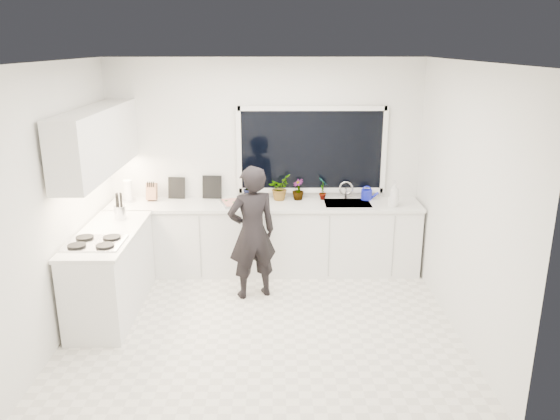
{
  "coord_description": "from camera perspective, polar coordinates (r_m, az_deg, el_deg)",
  "views": [
    {
      "loc": [
        0.14,
        -5.18,
        2.86
      ],
      "look_at": [
        0.18,
        0.4,
        1.15
      ],
      "focal_mm": 35.0,
      "sensor_mm": 36.0,
      "label": 1
    }
  ],
  "objects": [
    {
      "name": "stovetop",
      "position": [
        5.82,
        -18.79,
        -3.22
      ],
      "size": [
        0.56,
        0.48,
        0.03
      ],
      "primitive_type": "cube",
      "color": "black",
      "rests_on": "countertop_left"
    },
    {
      "name": "faucet",
      "position": [
        7.13,
        6.9,
        2.03
      ],
      "size": [
        0.03,
        0.03,
        0.22
      ],
      "primitive_type": "cylinder",
      "color": "silver",
      "rests_on": "countertop_back"
    },
    {
      "name": "watering_can",
      "position": [
        7.14,
        9.02,
        1.6
      ],
      "size": [
        0.18,
        0.18,
        0.13
      ],
      "primitive_type": "cylinder",
      "rotation": [
        0.0,
        0.0,
        0.33
      ],
      "color": "#1218AB",
      "rests_on": "countertop_back"
    },
    {
      "name": "utensil_crock",
      "position": [
        6.51,
        -16.38,
        -0.27
      ],
      "size": [
        0.14,
        0.14,
        0.16
      ],
      "primitive_type": "cylinder",
      "rotation": [
        0.0,
        0.0,
        0.04
      ],
      "color": "silver",
      "rests_on": "countertop_left"
    },
    {
      "name": "ceiling",
      "position": [
        5.18,
        -2.09,
        15.37
      ],
      "size": [
        4.0,
        3.5,
        0.02
      ],
      "primitive_type": "cube",
      "color": "white",
      "rests_on": "wall_back"
    },
    {
      "name": "base_cabinets_left",
      "position": [
        6.3,
        -17.22,
        -6.36
      ],
      "size": [
        0.58,
        1.6,
        0.88
      ],
      "primitive_type": "cube",
      "color": "white",
      "rests_on": "floor"
    },
    {
      "name": "wall_right",
      "position": [
        5.71,
        18.68,
        0.78
      ],
      "size": [
        0.02,
        3.5,
        2.7
      ],
      "primitive_type": "cube",
      "color": "white",
      "rests_on": "ground"
    },
    {
      "name": "picture_frame_small",
      "position": [
        7.15,
        -7.11,
        2.4
      ],
      "size": [
        0.25,
        0.04,
        0.3
      ],
      "primitive_type": "cube",
      "rotation": [
        0.0,
        0.0,
        -0.07
      ],
      "color": "black",
      "rests_on": "countertop_back"
    },
    {
      "name": "wall_left",
      "position": [
        5.81,
        -22.17,
        0.68
      ],
      "size": [
        0.02,
        3.5,
        2.7
      ],
      "primitive_type": "cube",
      "color": "white",
      "rests_on": "ground"
    },
    {
      "name": "sink",
      "position": [
        6.98,
        7.05,
        0.34
      ],
      "size": [
        0.58,
        0.42,
        0.14
      ],
      "primitive_type": "cube",
      "color": "silver",
      "rests_on": "countertop_back"
    },
    {
      "name": "knife_block",
      "position": [
        7.19,
        -13.25,
        1.83
      ],
      "size": [
        0.13,
        0.1,
        0.22
      ],
      "primitive_type": "cube",
      "rotation": [
        0.0,
        0.0,
        -0.02
      ],
      "color": "#976746",
      "rests_on": "countertop_back"
    },
    {
      "name": "soap_bottles",
      "position": [
        6.88,
        11.83,
        1.55
      ],
      "size": [
        0.14,
        0.13,
        0.32
      ],
      "color": "#D8BF66",
      "rests_on": "countertop_back"
    },
    {
      "name": "countertop_left",
      "position": [
        6.14,
        -17.6,
        -2.41
      ],
      "size": [
        0.62,
        1.6,
        0.04
      ],
      "primitive_type": "cube",
      "color": "silver",
      "rests_on": "base_cabinets_left"
    },
    {
      "name": "pizza",
      "position": [
        6.88,
        -4.03,
        0.9
      ],
      "size": [
        0.53,
        0.44,
        0.01
      ],
      "primitive_type": "cube",
      "rotation": [
        0.0,
        0.0,
        0.3
      ],
      "color": "red",
      "rests_on": "pizza_tray"
    },
    {
      "name": "person",
      "position": [
        6.25,
        -2.93,
        -2.39
      ],
      "size": [
        0.67,
        0.55,
        1.57
      ],
      "primitive_type": "imported",
      "rotation": [
        0.0,
        0.0,
        3.5
      ],
      "color": "black",
      "rests_on": "floor"
    },
    {
      "name": "picture_frame_large",
      "position": [
        7.22,
        -10.75,
        2.29
      ],
      "size": [
        0.22,
        0.04,
        0.28
      ],
      "primitive_type": "cube",
      "rotation": [
        0.0,
        0.0,
        -0.08
      ],
      "color": "black",
      "rests_on": "countertop_back"
    },
    {
      "name": "upper_cabinets",
      "position": [
        6.27,
        -18.52,
        6.89
      ],
      "size": [
        0.34,
        2.1,
        0.7
      ],
      "primitive_type": "cube",
      "color": "white",
      "rests_on": "wall_left"
    },
    {
      "name": "herb_plants",
      "position": [
        7.02,
        0.18,
        2.31
      ],
      "size": [
        1.11,
        0.35,
        0.32
      ],
      "color": "#26662D",
      "rests_on": "countertop_back"
    },
    {
      "name": "pizza_tray",
      "position": [
        6.89,
        -4.02,
        0.77
      ],
      "size": [
        0.58,
        0.49,
        0.03
      ],
      "primitive_type": "cube",
      "rotation": [
        0.0,
        0.0,
        0.3
      ],
      "color": "silver",
      "rests_on": "countertop_back"
    },
    {
      "name": "floor",
      "position": [
        5.92,
        -1.8,
        -11.95
      ],
      "size": [
        4.0,
        3.5,
        0.02
      ],
      "primitive_type": "cube",
      "color": "beige",
      "rests_on": "ground"
    },
    {
      "name": "window",
      "position": [
        7.04,
        3.32,
        6.29
      ],
      "size": [
        1.8,
        0.02,
        1.0
      ],
      "primitive_type": "cube",
      "color": "black",
      "rests_on": "wall_back"
    },
    {
      "name": "wall_back",
      "position": [
        7.1,
        -1.58,
        4.76
      ],
      "size": [
        4.0,
        0.02,
        2.7
      ],
      "primitive_type": "cube",
      "color": "white",
      "rests_on": "ground"
    },
    {
      "name": "base_cabinets_back",
      "position": [
        7.06,
        -1.57,
        -3.02
      ],
      "size": [
        3.92,
        0.58,
        0.88
      ],
      "primitive_type": "cube",
      "color": "white",
      "rests_on": "floor"
    },
    {
      "name": "paper_towel_roll",
      "position": [
        7.22,
        -15.59,
        1.88
      ],
      "size": [
        0.11,
        0.11,
        0.26
      ],
      "primitive_type": "cylinder",
      "rotation": [
        0.0,
        0.0,
        -0.0
      ],
      "color": "silver",
      "rests_on": "countertop_back"
    },
    {
      "name": "countertop_back",
      "position": [
        6.9,
        -1.6,
        0.54
      ],
      "size": [
        3.94,
        0.62,
        0.04
      ],
      "primitive_type": "cube",
      "color": "silver",
      "rests_on": "base_cabinets_back"
    }
  ]
}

